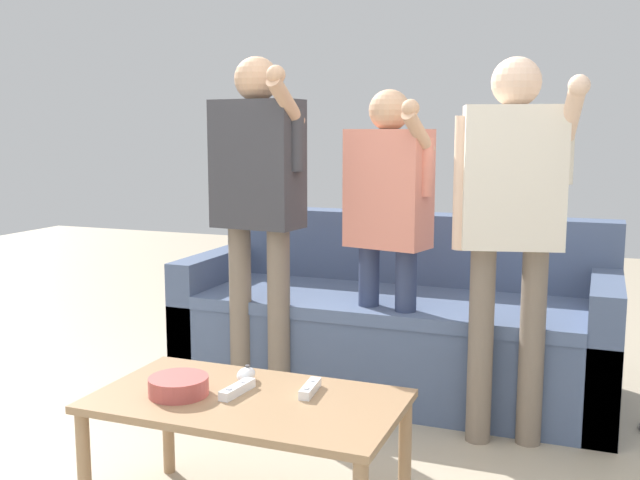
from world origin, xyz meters
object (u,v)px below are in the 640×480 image
(coffee_table, at_px, (248,414))
(player_right, at_px, (512,206))
(game_remote_nunchuk, at_px, (246,375))
(player_left, at_px, (258,190))
(game_remote_wand_far, at_px, (310,389))
(couch, at_px, (395,327))
(game_remote_wand_near, at_px, (237,389))
(player_center, at_px, (388,213))
(snack_bowl, at_px, (179,386))

(coffee_table, distance_m, player_right, 1.34)
(coffee_table, xyz_separation_m, game_remote_nunchuk, (-0.07, 0.13, 0.08))
(coffee_table, distance_m, player_left, 1.28)
(game_remote_nunchuk, relative_size, game_remote_wand_far, 0.57)
(couch, relative_size, game_remote_wand_far, 13.76)
(player_right, height_order, game_remote_wand_near, player_right)
(couch, distance_m, player_right, 1.05)
(game_remote_nunchuk, relative_size, player_right, 0.06)
(player_center, bearing_deg, player_left, -167.71)
(coffee_table, relative_size, player_right, 0.63)
(player_left, distance_m, player_center, 0.61)
(player_left, relative_size, game_remote_wand_near, 9.66)
(game_remote_nunchuk, xyz_separation_m, player_left, (-0.38, 0.88, 0.55))
(couch, xyz_separation_m, game_remote_wand_near, (-0.13, -1.47, 0.15))
(couch, bearing_deg, player_center, -81.91)
(coffee_table, height_order, player_right, player_right)
(game_remote_wand_near, bearing_deg, game_remote_nunchuk, 103.24)
(snack_bowl, distance_m, player_center, 1.33)
(game_remote_nunchuk, height_order, player_left, player_left)
(game_remote_nunchuk, distance_m, player_right, 1.26)
(couch, height_order, player_center, player_center)
(game_remote_nunchuk, bearing_deg, player_left, 113.13)
(game_remote_wand_near, relative_size, game_remote_wand_far, 1.09)
(player_center, relative_size, player_right, 0.93)
(couch, bearing_deg, player_left, -138.90)
(game_remote_wand_far, bearing_deg, couch, 93.59)
(coffee_table, height_order, game_remote_wand_near, game_remote_wand_near)
(couch, xyz_separation_m, game_remote_nunchuk, (-0.16, -1.35, 0.16))
(snack_bowl, bearing_deg, game_remote_nunchuk, 52.95)
(player_left, bearing_deg, coffee_table, -66.14)
(player_right, distance_m, game_remote_wand_near, 1.32)
(coffee_table, xyz_separation_m, game_remote_wand_near, (-0.05, 0.02, 0.07))
(player_center, distance_m, game_remote_wand_near, 1.23)
(snack_bowl, distance_m, game_remote_nunchuk, 0.24)
(game_remote_nunchuk, xyz_separation_m, game_remote_wand_far, (0.25, -0.02, -0.01))
(coffee_table, bearing_deg, game_remote_wand_near, 157.47)
(couch, distance_m, game_remote_nunchuk, 1.37)
(snack_bowl, relative_size, player_left, 0.12)
(game_remote_nunchuk, bearing_deg, coffee_table, -61.57)
(coffee_table, xyz_separation_m, player_center, (0.14, 1.15, 0.54))
(couch, xyz_separation_m, coffee_table, (-0.09, -1.49, 0.08))
(game_remote_nunchuk, relative_size, game_remote_wand_near, 0.52)
(couch, relative_size, snack_bowl, 10.88)
(player_center, bearing_deg, game_remote_nunchuk, -101.61)
(player_right, bearing_deg, game_remote_nunchuk, -132.30)
(player_right, bearing_deg, snack_bowl, -131.39)
(couch, relative_size, game_remote_nunchuk, 24.02)
(player_center, distance_m, player_right, 0.59)
(player_left, distance_m, game_remote_wand_near, 1.22)
(player_left, bearing_deg, game_remote_wand_far, -55.55)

